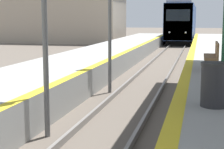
{
  "coord_description": "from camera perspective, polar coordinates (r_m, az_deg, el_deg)",
  "views": [
    {
      "loc": [
        2.04,
        -1.74,
        2.64
      ],
      "look_at": [
        -2.65,
        18.13,
        -0.46
      ],
      "focal_mm": 60.0,
      "sensor_mm": 36.0,
      "label": 1
    }
  ],
  "objects": [
    {
      "name": "train",
      "position": [
        43.88,
        10.71,
        7.86
      ],
      "size": [
        2.67,
        18.58,
        4.24
      ],
      "color": "black",
      "rests_on": "ground"
    },
    {
      "name": "signal_mid",
      "position": [
        13.11,
        -0.36,
        10.95
      ],
      "size": [
        0.36,
        0.31,
        4.54
      ],
      "color": "#595959",
      "rests_on": "ground"
    },
    {
      "name": "trash_bin",
      "position": [
        7.51,
        15.39,
        -1.49
      ],
      "size": [
        0.56,
        0.56,
        0.86
      ],
      "color": "#262628",
      "rests_on": "platform_right"
    },
    {
      "name": "bench",
      "position": [
        12.77,
        15.12,
        2.82
      ],
      "size": [
        0.44,
        1.65,
        0.92
      ],
      "color": "brown",
      "rests_on": "platform_right"
    },
    {
      "name": "station_building",
      "position": [
        41.44,
        -7.32,
        9.17
      ],
      "size": [
        13.08,
        7.08,
        6.12
      ],
      "color": "tan",
      "rests_on": "ground"
    }
  ]
}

